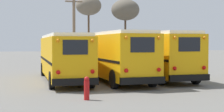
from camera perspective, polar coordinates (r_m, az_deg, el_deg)
The scene contains 8 objects.
ground_plane at distance 23.33m, azimuth -0.17°, elevation -3.98°, with size 160.00×160.00×0.00m, color #66635E.
school_bus_0 at distance 22.80m, azimuth -8.09°, elevation 0.05°, with size 2.53×10.74×3.05m.
school_bus_1 at distance 22.32m, azimuth 0.44°, elevation 0.25°, with size 2.89×9.70×3.21m.
school_bus_2 at distance 24.12m, azimuth 7.26°, elevation 0.40°, with size 2.63×9.87×3.23m.
utility_pole at distance 35.84m, azimuth -6.34°, elevation 4.56°, with size 1.80×0.31×7.71m.
bare_tree_0 at distance 45.49m, azimuth -3.91°, elevation 8.27°, with size 3.36×3.36×8.64m.
bare_tree_1 at distance 44.60m, azimuth 2.23°, elevation 7.62°, with size 3.64×3.64×8.12m.
fire_hydrant at distance 15.15m, azimuth -4.23°, elevation -5.36°, with size 0.24×0.24×1.03m.
Camera 1 is at (-6.00, -22.40, 2.52)m, focal length 55.00 mm.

